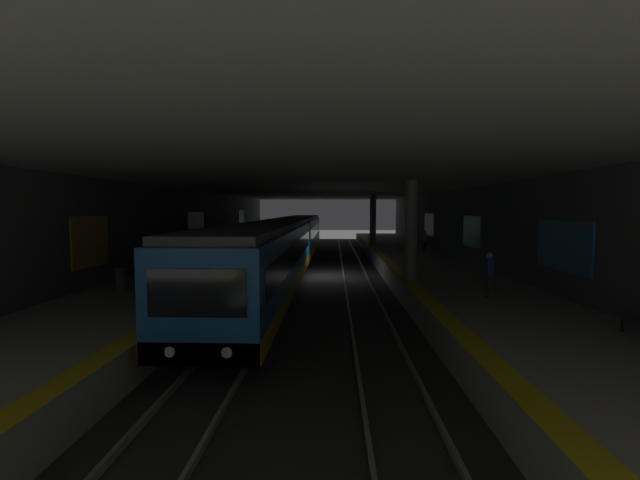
{
  "coord_description": "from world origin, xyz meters",
  "views": [
    {
      "loc": [
        -26.25,
        -0.84,
        4.26
      ],
      "look_at": [
        7.32,
        0.27,
        1.8
      ],
      "focal_mm": 23.29,
      "sensor_mm": 36.0,
      "label": 1
    }
  ],
  "objects_px": {
    "pillar_far": "(373,220)",
    "bench_right_mid": "(211,245)",
    "bench_left_mid": "(421,240)",
    "person_waiting_near": "(489,273)",
    "metro_train": "(289,242)",
    "person_boarding": "(224,246)",
    "person_walking_mid": "(425,240)",
    "trash_bin": "(121,278)",
    "backpack_on_floor": "(416,247)",
    "person_standing_far": "(204,244)",
    "bench_right_near": "(175,255)",
    "pillar_near": "(411,230)",
    "suitcase_rolling": "(225,249)"
  },
  "relations": [
    {
      "from": "backpack_on_floor",
      "to": "trash_bin",
      "type": "distance_m",
      "value": 23.12
    },
    {
      "from": "person_standing_far",
      "to": "pillar_near",
      "type": "bearing_deg",
      "value": -126.45
    },
    {
      "from": "bench_left_mid",
      "to": "trash_bin",
      "type": "height_order",
      "value": "bench_left_mid"
    },
    {
      "from": "bench_left_mid",
      "to": "suitcase_rolling",
      "type": "bearing_deg",
      "value": 113.08
    },
    {
      "from": "bench_right_mid",
      "to": "backpack_on_floor",
      "type": "height_order",
      "value": "bench_right_mid"
    },
    {
      "from": "person_walking_mid",
      "to": "backpack_on_floor",
      "type": "height_order",
      "value": "person_walking_mid"
    },
    {
      "from": "bench_left_mid",
      "to": "bench_right_mid",
      "type": "distance_m",
      "value": 17.92
    },
    {
      "from": "metro_train",
      "to": "person_walking_mid",
      "type": "height_order",
      "value": "metro_train"
    },
    {
      "from": "bench_right_near",
      "to": "person_waiting_near",
      "type": "xyz_separation_m",
      "value": [
        -8.9,
        -15.06,
        0.38
      ]
    },
    {
      "from": "bench_right_mid",
      "to": "metro_train",
      "type": "bearing_deg",
      "value": -115.53
    },
    {
      "from": "pillar_near",
      "to": "person_boarding",
      "type": "height_order",
      "value": "pillar_near"
    },
    {
      "from": "bench_left_mid",
      "to": "person_walking_mid",
      "type": "height_order",
      "value": "person_walking_mid"
    },
    {
      "from": "metro_train",
      "to": "suitcase_rolling",
      "type": "xyz_separation_m",
      "value": [
        1.83,
        4.9,
        -0.63
      ]
    },
    {
      "from": "trash_bin",
      "to": "person_standing_far",
      "type": "bearing_deg",
      "value": 1.14
    },
    {
      "from": "pillar_far",
      "to": "person_walking_mid",
      "type": "distance_m",
      "value": 6.19
    },
    {
      "from": "person_standing_far",
      "to": "person_boarding",
      "type": "relative_size",
      "value": 0.93
    },
    {
      "from": "pillar_near",
      "to": "backpack_on_floor",
      "type": "bearing_deg",
      "value": -12.02
    },
    {
      "from": "person_standing_far",
      "to": "person_boarding",
      "type": "distance_m",
      "value": 2.68
    },
    {
      "from": "metro_train",
      "to": "bench_right_mid",
      "type": "height_order",
      "value": "metro_train"
    },
    {
      "from": "trash_bin",
      "to": "bench_left_mid",
      "type": "bearing_deg",
      "value": -38.87
    },
    {
      "from": "person_waiting_near",
      "to": "bench_right_mid",
      "type": "bearing_deg",
      "value": 43.27
    },
    {
      "from": "person_walking_mid",
      "to": "person_boarding",
      "type": "distance_m",
      "value": 15.45
    },
    {
      "from": "pillar_far",
      "to": "bench_left_mid",
      "type": "distance_m",
      "value": 4.58
    },
    {
      "from": "pillar_near",
      "to": "bench_right_mid",
      "type": "xyz_separation_m",
      "value": [
        12.28,
        12.88,
        -1.75
      ]
    },
    {
      "from": "person_waiting_near",
      "to": "person_boarding",
      "type": "xyz_separation_m",
      "value": [
        10.92,
        12.7,
        -0.01
      ]
    },
    {
      "from": "bench_right_near",
      "to": "bench_right_mid",
      "type": "height_order",
      "value": "same"
    },
    {
      "from": "person_standing_far",
      "to": "trash_bin",
      "type": "xyz_separation_m",
      "value": [
        -11.67,
        -0.23,
        -0.4
      ]
    },
    {
      "from": "person_walking_mid",
      "to": "person_standing_far",
      "type": "bearing_deg",
      "value": 105.31
    },
    {
      "from": "person_waiting_near",
      "to": "suitcase_rolling",
      "type": "height_order",
      "value": "person_waiting_near"
    },
    {
      "from": "bench_right_mid",
      "to": "trash_bin",
      "type": "xyz_separation_m",
      "value": [
        -14.8,
        -0.73,
        -0.1
      ]
    },
    {
      "from": "bench_right_near",
      "to": "person_boarding",
      "type": "xyz_separation_m",
      "value": [
        2.02,
        -2.36,
        0.37
      ]
    },
    {
      "from": "person_waiting_near",
      "to": "trash_bin",
      "type": "bearing_deg",
      "value": 85.24
    },
    {
      "from": "person_boarding",
      "to": "trash_bin",
      "type": "height_order",
      "value": "person_boarding"
    },
    {
      "from": "person_boarding",
      "to": "suitcase_rolling",
      "type": "bearing_deg",
      "value": 13.47
    },
    {
      "from": "metro_train",
      "to": "person_boarding",
      "type": "relative_size",
      "value": 23.28
    },
    {
      "from": "bench_left_mid",
      "to": "person_standing_far",
      "type": "bearing_deg",
      "value": 117.43
    },
    {
      "from": "metro_train",
      "to": "person_boarding",
      "type": "height_order",
      "value": "metro_train"
    },
    {
      "from": "pillar_near",
      "to": "bench_left_mid",
      "type": "xyz_separation_m",
      "value": [
        17.74,
        -4.18,
        -1.75
      ]
    },
    {
      "from": "person_boarding",
      "to": "suitcase_rolling",
      "type": "height_order",
      "value": "person_boarding"
    },
    {
      "from": "pillar_far",
      "to": "bench_right_mid",
      "type": "xyz_separation_m",
      "value": [
        -6.08,
        12.88,
        -1.75
      ]
    },
    {
      "from": "suitcase_rolling",
      "to": "backpack_on_floor",
      "type": "xyz_separation_m",
      "value": [
        3.73,
        -14.61,
        -0.15
      ]
    },
    {
      "from": "pillar_near",
      "to": "trash_bin",
      "type": "distance_m",
      "value": 12.55
    },
    {
      "from": "person_walking_mid",
      "to": "backpack_on_floor",
      "type": "bearing_deg",
      "value": 18.37
    },
    {
      "from": "bench_right_near",
      "to": "backpack_on_floor",
      "type": "relative_size",
      "value": 4.25
    },
    {
      "from": "bench_right_mid",
      "to": "pillar_far",
      "type": "bearing_deg",
      "value": -64.73
    },
    {
      "from": "bench_right_mid",
      "to": "pillar_near",
      "type": "bearing_deg",
      "value": -133.61
    },
    {
      "from": "person_waiting_near",
      "to": "bench_left_mid",
      "type": "bearing_deg",
      "value": -5.36
    },
    {
      "from": "metro_train",
      "to": "bench_left_mid",
      "type": "xyz_separation_m",
      "value": [
        8.49,
        -10.73,
        -0.45
      ]
    },
    {
      "from": "bench_left_mid",
      "to": "bench_right_near",
      "type": "relative_size",
      "value": 1.0
    },
    {
      "from": "pillar_near",
      "to": "suitcase_rolling",
      "type": "bearing_deg",
      "value": 45.95
    }
  ]
}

